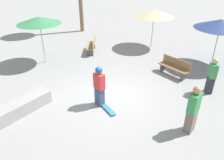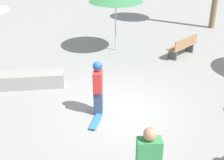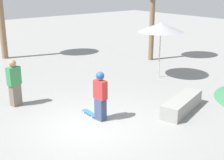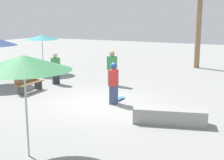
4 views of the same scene
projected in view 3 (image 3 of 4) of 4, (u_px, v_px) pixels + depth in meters
name	position (u px, v px, depth m)	size (l,w,h in m)	color
ground_plane	(91.00, 126.00, 9.99)	(60.00, 60.00, 0.00)	gray
skater_main	(100.00, 94.00, 10.20)	(0.47, 0.29, 1.67)	#38476B
skateboard	(90.00, 113.00, 10.84)	(0.81, 0.24, 0.07)	teal
concrete_ledge	(182.00, 104.00, 11.11)	(1.28, 2.43, 0.50)	gray
shade_umbrella_grey	(161.00, 27.00, 14.37)	(2.15, 2.15, 2.62)	#B7B7BC
bystander_watching	(14.00, 83.00, 11.43)	(0.37, 0.53, 1.75)	#726656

